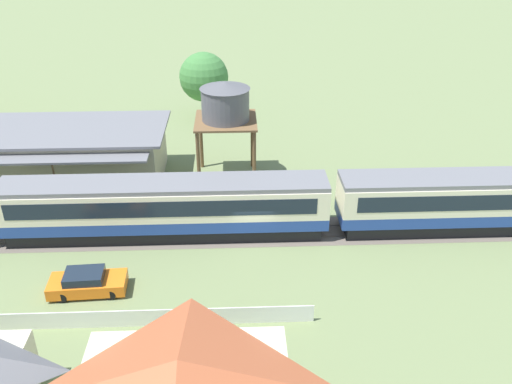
{
  "coord_description": "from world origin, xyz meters",
  "views": [
    {
      "loc": [
        -1.1,
        -30.07,
        19.61
      ],
      "look_at": [
        0.22,
        1.07,
        2.91
      ],
      "focal_mm": 38.0,
      "sensor_mm": 36.0,
      "label": 1
    }
  ],
  "objects_px": {
    "station_building": "(73,154)",
    "water_tower": "(225,104)",
    "passenger_train": "(169,206)",
    "yard_tree_0": "(204,77)",
    "parked_car_orange_3": "(87,283)"
  },
  "relations": [
    {
      "from": "station_building",
      "to": "passenger_train",
      "type": "bearing_deg",
      "value": -45.71
    },
    {
      "from": "station_building",
      "to": "water_tower",
      "type": "relative_size",
      "value": 1.86
    },
    {
      "from": "passenger_train",
      "to": "yard_tree_0",
      "type": "relative_size",
      "value": 9.83
    },
    {
      "from": "parked_car_orange_3",
      "to": "yard_tree_0",
      "type": "xyz_separation_m",
      "value": [
        5.54,
        28.43,
        3.56
      ]
    },
    {
      "from": "passenger_train",
      "to": "yard_tree_0",
      "type": "distance_m",
      "value": 22.68
    },
    {
      "from": "station_building",
      "to": "yard_tree_0",
      "type": "relative_size",
      "value": 2.21
    },
    {
      "from": "station_building",
      "to": "parked_car_orange_3",
      "type": "relative_size",
      "value": 3.37
    },
    {
      "from": "passenger_train",
      "to": "station_building",
      "type": "xyz_separation_m",
      "value": [
        -8.3,
        8.51,
        0.01
      ]
    },
    {
      "from": "passenger_train",
      "to": "station_building",
      "type": "height_order",
      "value": "station_building"
    },
    {
      "from": "passenger_train",
      "to": "station_building",
      "type": "bearing_deg",
      "value": 134.29
    },
    {
      "from": "passenger_train",
      "to": "yard_tree_0",
      "type": "xyz_separation_m",
      "value": [
        1.4,
        22.55,
        2.0
      ]
    },
    {
      "from": "water_tower",
      "to": "station_building",
      "type": "bearing_deg",
      "value": 179.32
    },
    {
      "from": "station_building",
      "to": "yard_tree_0",
      "type": "distance_m",
      "value": 17.18
    },
    {
      "from": "station_building",
      "to": "parked_car_orange_3",
      "type": "bearing_deg",
      "value": -73.86
    },
    {
      "from": "water_tower",
      "to": "yard_tree_0",
      "type": "xyz_separation_m",
      "value": [
        -2.31,
        14.18,
        -1.99
      ]
    }
  ]
}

